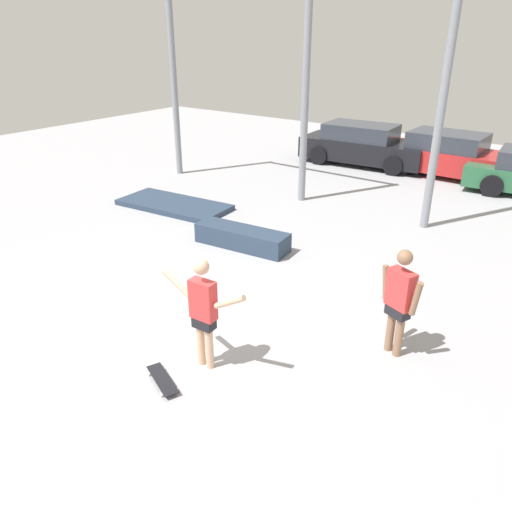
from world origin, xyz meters
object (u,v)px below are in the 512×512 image
skateboard (162,379)px  parked_car_black (363,145)px  grind_box (242,238)px  bystander (399,298)px  skateboarder (203,308)px  parked_car_red (449,155)px  manual_pad (174,205)px

skateboard → parked_car_black: bearing=127.2°
grind_box → bystander: size_ratio=1.28×
skateboarder → parked_car_red: size_ratio=0.40×
skateboard → grind_box: grind_box is taller
skateboarder → manual_pad: size_ratio=0.55×
manual_pad → parked_car_black: size_ratio=0.69×
grind_box → bystander: 4.79m
skateboarder → skateboard: size_ratio=2.22×
bystander → parked_car_black: bearing=-41.0°
skateboarder → manual_pad: skateboarder is taller
skateboarder → skateboard: 1.16m
grind_box → parked_car_red: size_ratio=0.51×
parked_car_red → parked_car_black: bearing=-173.0°
skateboarder → manual_pad: (-5.47, 4.82, -0.91)m
skateboard → parked_car_red: bearing=114.3°
skateboard → parked_car_black: size_ratio=0.17×
grind_box → parked_car_black: size_ratio=0.48×
parked_car_black → bystander: bearing=-66.3°
grind_box → manual_pad: grind_box is taller
manual_pad → parked_car_red: bearing=56.7°
skateboard → skateboarder: bearing=96.1°
parked_car_black → skateboarder: bearing=-78.8°
grind_box → parked_car_black: 8.59m
bystander → manual_pad: bearing=0.5°
skateboarder → parked_car_black: (-3.35, 12.29, -0.28)m
skateboarder → manual_pad: bearing=136.1°
grind_box → manual_pad: size_ratio=0.70×
skateboard → bystander: size_ratio=0.45×
skateboarder → manual_pad: 7.35m
manual_pad → parked_car_black: bearing=74.1°
skateboard → parked_car_red: (-0.16, 13.28, 0.63)m
skateboard → grind_box: 4.91m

